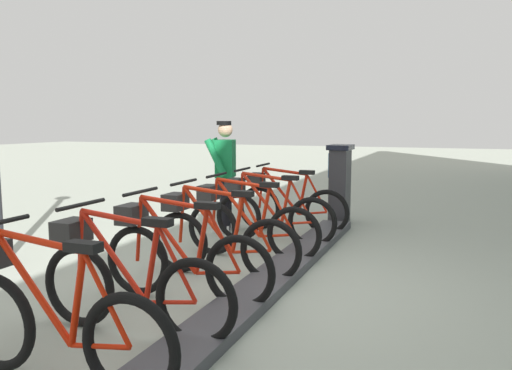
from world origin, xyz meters
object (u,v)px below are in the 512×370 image
object	(u,v)px
bike_docked_0	(287,204)
bike_docked_2	(246,223)
bike_docked_6	(48,318)
payment_kiosk	(340,182)
worker_near_rack	(225,171)
bike_docked_4	(179,255)
bike_docked_5	(126,281)
bike_docked_1	(269,212)
bike_docked_3	(217,237)

from	to	relation	value
bike_docked_0	bike_docked_2	distance (m)	1.59
bike_docked_2	bike_docked_6	size ratio (longest dim) A/B	1.00
payment_kiosk	bike_docked_6	world-z (taller)	payment_kiosk
bike_docked_2	worker_near_rack	xyz separation A→B (m)	(0.90, -1.32, 0.48)
bike_docked_4	bike_docked_5	size ratio (longest dim) A/B	1.00
bike_docked_0	bike_docked_4	world-z (taller)	same
bike_docked_5	bike_docked_1	bearing A→B (deg)	-90.00
bike_docked_0	bike_docked_5	distance (m)	3.99
bike_docked_6	bike_docked_4	bearing A→B (deg)	-90.00
bike_docked_4	bike_docked_5	distance (m)	0.80
bike_docked_1	worker_near_rack	size ratio (longest dim) A/B	1.04
bike_docked_0	bike_docked_5	xyz separation A→B (m)	(0.00, 3.99, 0.00)
bike_docked_6	bike_docked_3	bearing A→B (deg)	-90.00
payment_kiosk	bike_docked_1	xyz separation A→B (m)	(0.57, 1.79, -0.24)
payment_kiosk	bike_docked_6	xyz separation A→B (m)	(0.57, 5.78, -0.24)
bike_docked_4	bike_docked_5	xyz separation A→B (m)	(0.00, 0.80, 0.00)
bike_docked_5	bike_docked_6	world-z (taller)	same
bike_docked_2	bike_docked_5	size ratio (longest dim) A/B	1.00
bike_docked_0	worker_near_rack	xyz separation A→B (m)	(0.90, 0.27, 0.48)
bike_docked_1	bike_docked_2	distance (m)	0.80
bike_docked_1	bike_docked_6	world-z (taller)	same
payment_kiosk	bike_docked_2	xyz separation A→B (m)	(0.57, 2.59, -0.24)
bike_docked_4	bike_docked_6	bearing A→B (deg)	90.00
bike_docked_2	bike_docked_1	bearing A→B (deg)	-90.00
payment_kiosk	bike_docked_5	xyz separation A→B (m)	(0.57, 4.98, -0.24)
bike_docked_4	bike_docked_6	xyz separation A→B (m)	(0.00, 1.59, 0.00)
bike_docked_2	worker_near_rack	bearing A→B (deg)	-55.60
bike_docked_4	worker_near_rack	distance (m)	3.09
bike_docked_0	bike_docked_4	bearing A→B (deg)	90.00
bike_docked_2	bike_docked_0	bearing A→B (deg)	-90.00
bike_docked_1	bike_docked_5	bearing A→B (deg)	90.00
bike_docked_2	bike_docked_5	world-z (taller)	same
bike_docked_3	bike_docked_6	xyz separation A→B (m)	(0.00, 2.39, 0.00)
bike_docked_3	worker_near_rack	world-z (taller)	worker_near_rack
worker_near_rack	payment_kiosk	bearing A→B (deg)	-139.33
bike_docked_5	bike_docked_4	bearing A→B (deg)	-90.00
bike_docked_0	bike_docked_1	xyz separation A→B (m)	(0.00, 0.80, 0.00)
bike_docked_0	bike_docked_2	world-z (taller)	same
bike_docked_5	bike_docked_6	size ratio (longest dim) A/B	1.00
bike_docked_0	worker_near_rack	bearing A→B (deg)	16.89
bike_docked_1	worker_near_rack	xyz separation A→B (m)	(0.90, -0.52, 0.48)
bike_docked_2	bike_docked_3	world-z (taller)	same
bike_docked_5	worker_near_rack	bearing A→B (deg)	-76.31
bike_docked_3	bike_docked_0	bearing A→B (deg)	-90.00
payment_kiosk	bike_docked_0	size ratio (longest dim) A/B	0.74
bike_docked_1	bike_docked_4	xyz separation A→B (m)	(0.00, 2.39, 0.00)
bike_docked_3	bike_docked_1	bearing A→B (deg)	-90.00
bike_docked_0	bike_docked_6	xyz separation A→B (m)	(0.00, 4.78, 0.00)
bike_docked_1	bike_docked_5	world-z (taller)	same
bike_docked_0	bike_docked_6	size ratio (longest dim) A/B	1.00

